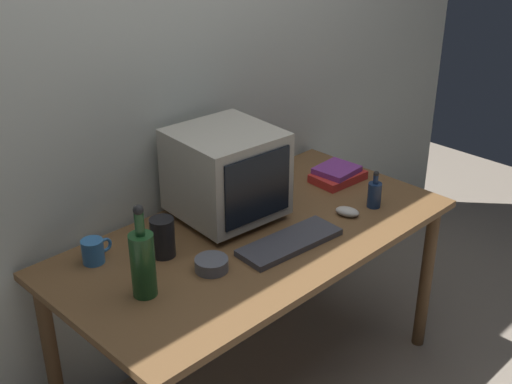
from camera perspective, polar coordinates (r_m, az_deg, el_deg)
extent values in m
plane|color=gray|center=(3.05, 0.00, -15.98)|extent=(6.00, 6.00, 0.00)
cube|color=beige|center=(2.73, -7.01, 8.97)|extent=(4.00, 0.08, 2.50)
cube|color=brown|center=(2.61, 0.00, -3.84)|extent=(1.61, 0.81, 0.03)
cylinder|color=brown|center=(3.15, 14.28, -7.13)|extent=(0.06, 0.06, 0.73)
cylinder|color=brown|center=(2.71, -16.97, -13.61)|extent=(0.06, 0.06, 0.73)
cylinder|color=brown|center=(3.48, 4.65, -2.86)|extent=(0.06, 0.06, 0.73)
cube|color=#B2AD9E|center=(2.72, -2.53, -1.81)|extent=(0.30, 0.26, 0.03)
cube|color=#B2AD9E|center=(2.64, -2.61, 1.73)|extent=(0.41, 0.41, 0.34)
cube|color=black|center=(2.50, 0.11, 0.32)|extent=(0.31, 0.03, 0.27)
cube|color=#3F3F47|center=(2.53, 2.90, -4.29)|extent=(0.43, 0.18, 0.02)
ellipsoid|color=beige|center=(2.75, 7.79, -1.67)|extent=(0.09, 0.11, 0.04)
cylinder|color=#1E4C23|center=(2.23, -9.60, -6.16)|extent=(0.08, 0.08, 0.23)
cylinder|color=#1E4C23|center=(2.15, -9.90, -2.70)|extent=(0.03, 0.03, 0.08)
sphere|color=#262626|center=(2.13, -10.00, -1.52)|extent=(0.03, 0.03, 0.03)
cylinder|color=navy|center=(2.82, 10.05, -0.26)|extent=(0.06, 0.06, 0.11)
cylinder|color=navy|center=(2.79, 10.17, 1.07)|extent=(0.02, 0.02, 0.04)
sphere|color=#262626|center=(2.78, 10.21, 1.55)|extent=(0.02, 0.02, 0.02)
cube|color=red|center=(3.05, 6.99, 1.30)|extent=(0.24, 0.17, 0.04)
cube|color=#843893|center=(3.04, 6.90, 1.89)|extent=(0.19, 0.17, 0.03)
cylinder|color=#3370B2|center=(2.47, -13.73, -4.93)|extent=(0.08, 0.08, 0.09)
torus|color=#3370B2|center=(2.49, -12.73, -4.42)|extent=(0.06, 0.01, 0.06)
cylinder|color=#595B66|center=(2.38, -3.81, -6.17)|extent=(0.12, 0.12, 0.04)
cylinder|color=black|center=(2.45, -7.96, -3.84)|extent=(0.09, 0.09, 0.15)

